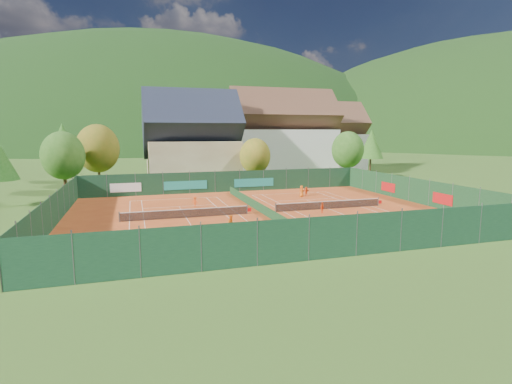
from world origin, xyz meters
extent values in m
plane|color=#31561A|center=(0.00, 0.00, -0.02)|extent=(600.00, 600.00, 0.00)
cube|color=#AF4319|center=(0.00, 0.00, 0.01)|extent=(40.00, 32.00, 0.01)
cube|color=white|center=(-8.00, 11.88, 0.01)|extent=(10.97, 0.06, 0.00)
cube|color=white|center=(-8.00, -11.88, 0.01)|extent=(10.97, 0.06, 0.00)
cube|color=white|center=(-13.48, 0.00, 0.01)|extent=(0.06, 23.77, 0.00)
cube|color=white|center=(-2.51, 0.00, 0.01)|extent=(0.06, 23.77, 0.00)
cube|color=white|center=(-12.12, 0.00, 0.01)|extent=(0.06, 23.77, 0.00)
cube|color=white|center=(-3.88, 0.00, 0.01)|extent=(0.06, 23.77, 0.00)
cube|color=white|center=(-8.00, 6.40, 0.01)|extent=(8.23, 0.06, 0.00)
cube|color=white|center=(-8.00, -6.40, 0.01)|extent=(8.23, 0.06, 0.00)
cube|color=white|center=(-8.00, 0.00, 0.01)|extent=(0.06, 12.80, 0.00)
cube|color=white|center=(8.00, 11.88, 0.01)|extent=(10.97, 0.06, 0.00)
cube|color=white|center=(8.00, -11.88, 0.01)|extent=(10.97, 0.06, 0.00)
cube|color=white|center=(2.51, 0.00, 0.01)|extent=(0.06, 23.77, 0.00)
cube|color=white|center=(13.48, 0.00, 0.01)|extent=(0.06, 23.77, 0.00)
cube|color=white|center=(3.88, 0.00, 0.01)|extent=(0.06, 23.77, 0.00)
cube|color=white|center=(12.12, 0.00, 0.01)|extent=(0.06, 23.77, 0.00)
cube|color=white|center=(8.00, 6.40, 0.01)|extent=(8.23, 0.06, 0.00)
cube|color=white|center=(8.00, -6.40, 0.01)|extent=(8.23, 0.06, 0.00)
cube|color=white|center=(8.00, 0.00, 0.01)|extent=(0.06, 12.80, 0.00)
cylinder|color=#59595B|center=(-14.40, 0.00, 0.51)|extent=(0.10, 0.10, 1.02)
cylinder|color=#59595B|center=(-1.60, 0.00, 0.51)|extent=(0.10, 0.10, 1.02)
cube|color=black|center=(-8.00, 0.00, 0.46)|extent=(12.80, 0.02, 0.86)
cube|color=white|center=(-8.00, 0.00, 0.89)|extent=(12.80, 0.04, 0.06)
cube|color=red|center=(-1.35, 0.00, 0.45)|extent=(0.40, 0.04, 0.40)
cylinder|color=#59595B|center=(1.60, 0.00, 0.51)|extent=(0.10, 0.10, 1.02)
cylinder|color=#59595B|center=(14.40, 0.00, 0.51)|extent=(0.10, 0.10, 1.02)
cube|color=black|center=(8.00, 0.00, 0.46)|extent=(12.80, 0.02, 0.86)
cube|color=white|center=(8.00, 0.00, 0.89)|extent=(12.80, 0.04, 0.06)
cube|color=red|center=(14.65, 0.00, 0.45)|extent=(0.40, 0.04, 0.40)
cube|color=#153A1C|center=(0.00, 0.00, 0.50)|extent=(0.03, 28.80, 1.00)
cube|color=#12331E|center=(0.00, 16.00, 1.50)|extent=(40.00, 0.04, 3.00)
cube|color=teal|center=(-6.00, 15.94, 1.20)|extent=(6.00, 0.03, 1.20)
cube|color=teal|center=(4.00, 15.94, 1.20)|extent=(6.00, 0.03, 1.20)
cube|color=silver|center=(-14.00, 15.94, 1.20)|extent=(4.00, 0.03, 1.20)
cube|color=#143822|center=(0.00, -16.00, 1.50)|extent=(40.00, 0.04, 3.00)
cube|color=#153B22|center=(-20.00, 0.00, 1.50)|extent=(0.04, 32.00, 3.00)
cube|color=#14381C|center=(20.00, 0.00, 1.50)|extent=(0.04, 32.00, 3.00)
cube|color=#B21414|center=(19.94, -4.00, 1.20)|extent=(0.03, 3.00, 1.20)
cube|color=#B21414|center=(19.94, 6.00, 1.20)|extent=(0.03, 3.00, 1.20)
cube|color=beige|center=(-3.00, 30.00, 3.50)|extent=(15.00, 12.00, 7.00)
cube|color=#1E2333|center=(-3.00, 30.00, 10.00)|extent=(16.20, 12.00, 12.00)
cube|color=silver|center=(16.00, 36.00, 4.50)|extent=(20.00, 11.00, 9.00)
cube|color=brown|center=(16.00, 36.00, 11.75)|extent=(21.60, 11.00, 11.00)
cube|color=silver|center=(30.00, 44.00, 4.00)|extent=(16.00, 10.00, 8.00)
cube|color=brown|center=(30.00, 44.00, 10.50)|extent=(17.28, 10.00, 10.00)
cylinder|color=#472B19|center=(-22.00, 20.00, 1.40)|extent=(0.36, 0.36, 2.80)
ellipsoid|color=#2B5A19|center=(-22.00, 20.00, 5.40)|extent=(5.72, 5.72, 6.58)
cylinder|color=#4B2B1A|center=(-18.00, 26.00, 1.57)|extent=(0.36, 0.36, 3.15)
ellipsoid|color=olive|center=(-18.00, 26.00, 6.07)|extent=(6.44, 6.44, 7.40)
cylinder|color=#4A2F1A|center=(-24.00, 34.00, 1.75)|extent=(0.36, 0.36, 3.50)
cone|color=#28621C|center=(-24.00, 34.00, 6.75)|extent=(5.60, 5.60, 6.50)
cylinder|color=#4A2C1A|center=(6.00, 22.00, 1.22)|extent=(0.36, 0.36, 2.45)
ellipsoid|color=olive|center=(6.00, 22.00, 4.72)|extent=(5.01, 5.01, 5.76)
cylinder|color=#483019|center=(24.00, 24.00, 1.40)|extent=(0.36, 0.36, 2.80)
ellipsoid|color=#2D5F1B|center=(24.00, 24.00, 5.40)|extent=(5.72, 5.72, 6.58)
cylinder|color=#402C17|center=(34.00, 32.00, 1.57)|extent=(0.36, 0.36, 3.15)
cone|color=#2A5D1A|center=(34.00, 32.00, 6.07)|extent=(5.04, 5.04, 5.85)
cylinder|color=#4A311A|center=(26.00, 40.00, 1.75)|extent=(0.36, 0.36, 3.50)
ellipsoid|color=olive|center=(26.00, 40.00, 6.75)|extent=(7.15, 7.15, 8.22)
ellipsoid|color=black|center=(10.00, 300.00, -42.35)|extent=(440.00, 440.00, 242.00)
ellipsoid|color=black|center=(240.00, 190.00, -38.57)|extent=(380.00, 380.00, 220.40)
cylinder|color=slate|center=(10.20, -10.87, 0.40)|extent=(0.02, 0.02, 0.80)
cylinder|color=slate|center=(10.50, -10.87, 0.40)|extent=(0.02, 0.02, 0.80)
cylinder|color=slate|center=(10.20, -10.57, 0.40)|extent=(0.02, 0.02, 0.80)
cylinder|color=slate|center=(10.50, -10.57, 0.40)|extent=(0.02, 0.02, 0.80)
cube|color=slate|center=(10.35, -10.72, 0.55)|extent=(0.34, 0.34, 0.30)
ellipsoid|color=#CCD833|center=(10.35, -10.72, 0.58)|extent=(0.28, 0.28, 0.16)
sphere|color=#CCD833|center=(-8.84, -5.88, 0.03)|extent=(0.07, 0.07, 0.07)
sphere|color=#CCD833|center=(6.20, -11.18, 0.03)|extent=(0.07, 0.07, 0.07)
imported|color=#F24A15|center=(-7.52, -9.35, 0.69)|extent=(0.58, 0.47, 1.38)
imported|color=orange|center=(-5.03, -7.11, 0.78)|extent=(0.76, 0.59, 1.56)
imported|color=#E14B14|center=(-6.31, 5.39, 0.64)|extent=(0.95, 0.83, 1.27)
imported|color=#ED4C15|center=(6.21, -1.88, 0.59)|extent=(0.73, 0.65, 1.19)
imported|color=orange|center=(8.40, 8.64, 0.76)|extent=(0.87, 0.72, 1.53)
imported|color=#D24212|center=(9.36, 9.29, 0.62)|extent=(1.18, 0.53, 1.23)
camera|label=1|loc=(-12.87, -39.79, 8.66)|focal=28.00mm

